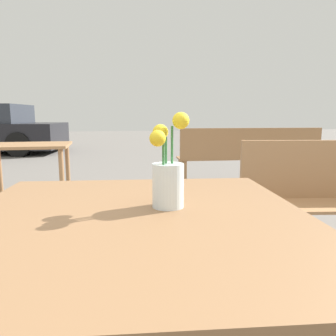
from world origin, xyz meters
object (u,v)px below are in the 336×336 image
at_px(flower_vase, 168,178).
at_px(bench_middle, 249,156).
at_px(table_front, 136,248).
at_px(table_back, 28,154).

bearing_deg(flower_vase, bench_middle, 62.22).
height_order(table_front, flower_vase, flower_vase).
distance_m(table_front, table_back, 3.05).
bearing_deg(bench_middle, flower_vase, -117.78).
bearing_deg(table_front, bench_middle, 61.29).
xyz_separation_m(table_front, bench_middle, (1.79, 3.26, -0.19)).
height_order(bench_middle, table_back, bench_middle).
bearing_deg(table_back, bench_middle, 7.49).
xyz_separation_m(table_front, flower_vase, (0.10, 0.06, 0.18)).
height_order(table_front, table_back, table_front).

